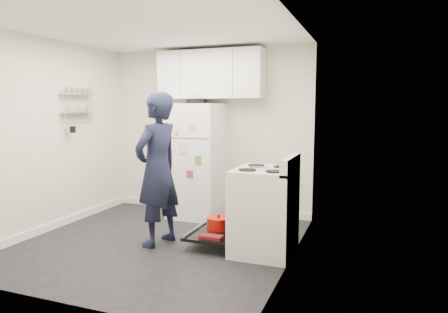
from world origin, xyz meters
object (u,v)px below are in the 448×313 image
at_px(open_oven_door, 216,229).
at_px(electric_range, 263,211).
at_px(refrigerator, 197,160).
at_px(person, 157,170).

bearing_deg(open_oven_door, electric_range, -4.86).
relative_size(electric_range, refrigerator, 0.63).
distance_m(electric_range, open_oven_door, 0.65).
xyz_separation_m(refrigerator, person, (0.08, -1.28, 0.05)).
xyz_separation_m(electric_range, refrigerator, (-1.31, 1.10, 0.38)).
height_order(open_oven_door, refrigerator, refrigerator).
relative_size(open_oven_door, refrigerator, 0.41).
distance_m(open_oven_door, refrigerator, 1.43).
bearing_deg(refrigerator, person, -86.64).
bearing_deg(open_oven_door, refrigerator, 124.61).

